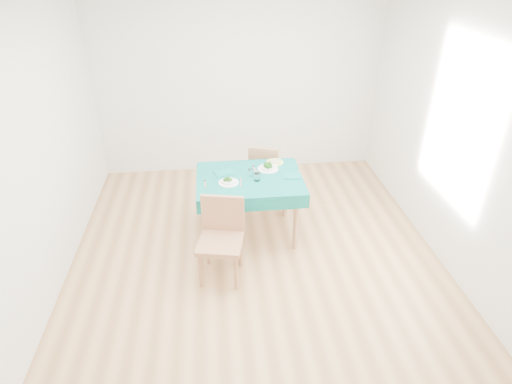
{
  "coord_description": "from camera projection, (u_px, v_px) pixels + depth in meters",
  "views": [
    {
      "loc": [
        -0.4,
        -3.67,
        3.01
      ],
      "look_at": [
        0.0,
        0.0,
        0.85
      ],
      "focal_mm": 30.0,
      "sensor_mm": 36.0,
      "label": 1
    }
  ],
  "objects": [
    {
      "name": "bowl_far",
      "position": [
        268.0,
        166.0,
        4.89
      ],
      "size": [
        0.24,
        0.24,
        0.07
      ],
      "primitive_type": null,
      "color": "white",
      "rests_on": "table"
    },
    {
      "name": "room_shell",
      "position": [
        256.0,
        146.0,
        4.03
      ],
      "size": [
        4.02,
        4.52,
        2.73
      ],
      "color": "#9B6E40",
      "rests_on": "ground"
    },
    {
      "name": "tumbler_side",
      "position": [
        257.0,
        177.0,
        4.66
      ],
      "size": [
        0.07,
        0.07,
        0.09
      ],
      "primitive_type": "cylinder",
      "color": "white",
      "rests_on": "table"
    },
    {
      "name": "chair_far",
      "position": [
        265.0,
        170.0,
        5.52
      ],
      "size": [
        0.47,
        0.5,
        0.93
      ],
      "primitive_type": "cube",
      "rotation": [
        0.0,
        0.0,
        2.85
      ],
      "color": "#986947",
      "rests_on": "ground"
    },
    {
      "name": "fork_near",
      "position": [
        205.0,
        184.0,
        4.61
      ],
      "size": [
        0.03,
        0.17,
        0.0
      ],
      "primitive_type": "cube",
      "rotation": [
        0.0,
        0.0,
        0.04
      ],
      "color": "silver",
      "rests_on": "table"
    },
    {
      "name": "chair_near",
      "position": [
        220.0,
        233.0,
        4.19
      ],
      "size": [
        0.52,
        0.56,
        1.09
      ],
      "primitive_type": "cube",
      "rotation": [
        0.0,
        0.0,
        -0.21
      ],
      "color": "#986947",
      "rests_on": "ground"
    },
    {
      "name": "table",
      "position": [
        250.0,
        206.0,
        4.93
      ],
      "size": [
        1.16,
        0.88,
        0.76
      ],
      "primitive_type": "cube",
      "color": "#09645C",
      "rests_on": "ground"
    },
    {
      "name": "fork_far",
      "position": [
        255.0,
        169.0,
        4.9
      ],
      "size": [
        0.05,
        0.2,
        0.0
      ],
      "primitive_type": "cube",
      "rotation": [
        0.0,
        0.0,
        0.12
      ],
      "color": "silver",
      "rests_on": "table"
    },
    {
      "name": "napkin_near",
      "position": [
        224.0,
        173.0,
        4.82
      ],
      "size": [
        0.25,
        0.21,
        0.01
      ],
      "primitive_type": "cube",
      "rotation": [
        0.0,
        0.0,
        0.32
      ],
      "color": "#0D6F65",
      "rests_on": "table"
    },
    {
      "name": "bread_slice",
      "position": [
        275.0,
        161.0,
        5.05
      ],
      "size": [
        0.1,
        0.1,
        0.01
      ],
      "primitive_type": "cube",
      "rotation": [
        0.0,
        0.0,
        0.06
      ],
      "color": "beige",
      "rests_on": "side_plate"
    },
    {
      "name": "knife_far",
      "position": [
        297.0,
        174.0,
        4.8
      ],
      "size": [
        0.11,
        0.19,
        0.0
      ],
      "primitive_type": "cube",
      "rotation": [
        0.0,
        0.0,
        -0.48
      ],
      "color": "silver",
      "rests_on": "table"
    },
    {
      "name": "side_plate",
      "position": [
        275.0,
        162.0,
        5.05
      ],
      "size": [
        0.2,
        0.2,
        0.01
      ],
      "primitive_type": "cylinder",
      "color": "#C4E36E",
      "rests_on": "table"
    },
    {
      "name": "napkin_far",
      "position": [
        292.0,
        176.0,
        4.75
      ],
      "size": [
        0.21,
        0.16,
        0.01
      ],
      "primitive_type": "cube",
      "rotation": [
        0.0,
        0.0,
        -0.11
      ],
      "color": "#0D6F65",
      "rests_on": "table"
    },
    {
      "name": "tumbler_center",
      "position": [
        251.0,
        173.0,
        4.75
      ],
      "size": [
        0.06,
        0.06,
        0.08
      ],
      "primitive_type": "cylinder",
      "color": "white",
      "rests_on": "table"
    },
    {
      "name": "bowl_near",
      "position": [
        229.0,
        181.0,
        4.61
      ],
      "size": [
        0.22,
        0.22,
        0.07
      ],
      "primitive_type": null,
      "color": "white",
      "rests_on": "table"
    },
    {
      "name": "knife_near",
      "position": [
        241.0,
        182.0,
        4.64
      ],
      "size": [
        0.04,
        0.22,
        0.0
      ],
      "primitive_type": "cube",
      "rotation": [
        0.0,
        0.0,
        -0.09
      ],
      "color": "silver",
      "rests_on": "table"
    }
  ]
}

